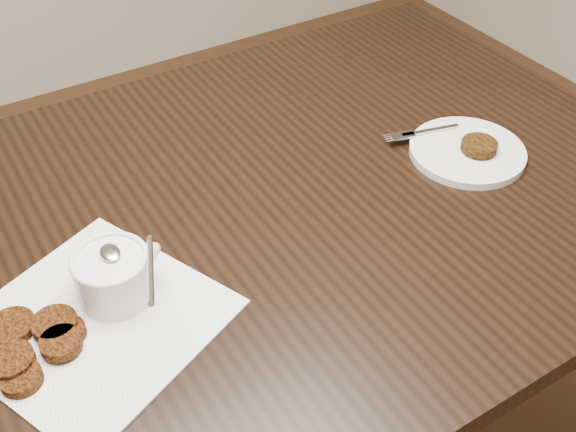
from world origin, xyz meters
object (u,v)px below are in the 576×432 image
object	(u,v)px
plate_with_patty	(468,148)
napkin	(94,322)
sauce_ramekin	(109,257)
table	(250,358)

from	to	relation	value
plate_with_patty	napkin	bearing A→B (deg)	-178.25
plate_with_patty	sauce_ramekin	bearing A→B (deg)	179.31
napkin	plate_with_patty	bearing A→B (deg)	1.75
table	napkin	size ratio (longest dim) A/B	4.93
napkin	sauce_ramekin	world-z (taller)	sauce_ramekin
table	sauce_ramekin	distance (m)	0.51
table	napkin	xyz separation A→B (m)	(-0.27, -0.09, 0.38)
table	plate_with_patty	distance (m)	0.56
table	napkin	distance (m)	0.47
sauce_ramekin	plate_with_patty	size ratio (longest dim) A/B	0.71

